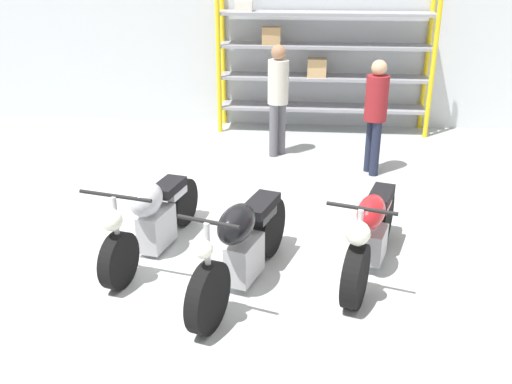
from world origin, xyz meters
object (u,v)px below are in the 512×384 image
Objects in this scene: shelving_rack at (319,60)px; person_browsing at (278,92)px; motorcycle_red at (371,233)px; person_near_rack at (376,109)px; motorcycle_silver at (153,218)px; motorcycle_black at (242,245)px.

person_browsing is at bearing -113.55° from shelving_rack.
shelving_rack is 5.04m from motorcycle_red.
person_browsing is 1.05× the size of person_near_rack.
motorcycle_silver is 1.21× the size of person_near_rack.
motorcycle_black is (-0.74, -5.37, -0.81)m from shelving_rack.
person_near_rack is (1.53, 3.24, 0.51)m from motorcycle_black.
person_browsing reaches higher than motorcycle_black.
person_browsing is (1.14, 3.31, 0.61)m from motorcycle_silver.
motorcycle_black is 3.62m from person_near_rack.
motorcycle_black is at bearing 44.10° from person_near_rack.
motorcycle_red reaches higher than motorcycle_silver.
motorcycle_black reaches higher than motorcycle_silver.
motorcycle_black is at bearing -54.59° from motorcycle_red.
motorcycle_black reaches higher than motorcycle_red.
motorcycle_red is 1.17× the size of person_near_rack.
shelving_rack is at bearing -72.64° from person_browsing.
shelving_rack is 2.29m from person_near_rack.
person_browsing is at bearing -164.39° from motorcycle_black.
motorcycle_silver is at bearing -103.21° from motorcycle_black.
shelving_rack is 1.60m from person_browsing.
person_near_rack reaches higher than motorcycle_red.
person_near_rack is (0.29, 2.81, 0.54)m from motorcycle_red.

